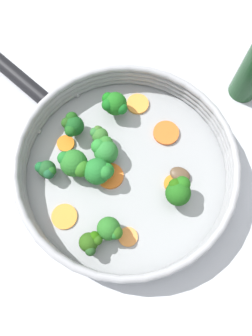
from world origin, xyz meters
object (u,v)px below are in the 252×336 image
(carrot_slice_3, at_px, (110,176))
(broccoli_floret_6, at_px, (92,243))
(broccoli_floret_2, at_px, (74,164))
(broccoli_floret_8, at_px, (179,190))
(broccoli_floret_5, at_px, (110,230))
(broccoli_floret_1, at_px, (99,171))
(carrot_slice_6, at_px, (166,133))
(skillet, at_px, (126,172))
(broccoli_floret_4, at_px, (115,104))
(broccoli_floret_7, at_px, (47,170))
(carrot_slice_0, at_px, (128,237))
(carrot_slice_2, at_px, (64,217))
(carrot_slice_5, at_px, (67,142))
(carrot_slice_4, at_px, (138,104))
(mushroom_piece_0, at_px, (180,175))
(broccoli_floret_0, at_px, (105,150))
(broccoli_floret_3, at_px, (99,135))
(carrot_slice_1, at_px, (173,184))

(carrot_slice_3, distance_m, broccoli_floret_6, 0.12)
(broccoli_floret_2, height_order, broccoli_floret_8, broccoli_floret_8)
(broccoli_floret_5, bearing_deg, broccoli_floret_1, -143.44)
(carrot_slice_6, relative_size, broccoli_floret_2, 0.79)
(skillet, bearing_deg, broccoli_floret_5, 11.73)
(broccoli_floret_4, distance_m, broccoli_floret_7, 0.16)
(carrot_slice_0, xyz_separation_m, carrot_slice_2, (0.01, -0.11, 0.00))
(broccoli_floret_8, bearing_deg, broccoli_floret_2, -80.21)
(carrot_slice_5, bearing_deg, carrot_slice_6, 120.40)
(carrot_slice_4, height_order, carrot_slice_5, same)
(carrot_slice_0, xyz_separation_m, broccoli_floret_6, (0.03, -0.04, 0.02))
(broccoli_floret_1, distance_m, broccoli_floret_4, 0.13)
(broccoli_floret_1, relative_size, mushroom_piece_0, 1.42)
(broccoli_floret_4, relative_size, broccoli_floret_6, 1.26)
(broccoli_floret_1, relative_size, broccoli_floret_7, 1.32)
(carrot_slice_0, xyz_separation_m, broccoli_floret_7, (-0.04, -0.17, 0.02))
(broccoli_floret_0, height_order, broccoli_floret_6, broccoli_floret_0)
(broccoli_floret_3, bearing_deg, broccoli_floret_1, 26.68)
(broccoli_floret_7, bearing_deg, carrot_slice_6, 135.34)
(carrot_slice_2, bearing_deg, broccoli_floret_0, 173.54)
(carrot_slice_0, bearing_deg, broccoli_floret_5, -81.81)
(carrot_slice_5, relative_size, broccoli_floret_7, 0.81)
(carrot_slice_2, xyz_separation_m, broccoli_floret_8, (-0.11, 0.15, 0.03))
(carrot_slice_1, xyz_separation_m, carrot_slice_2, (0.13, -0.14, -0.00))
(broccoli_floret_3, height_order, broccoli_floret_8, broccoli_floret_8)
(mushroom_piece_0, bearing_deg, broccoli_floret_8, 12.39)
(carrot_slice_5, xyz_separation_m, broccoli_floret_7, (0.06, 0.00, 0.02))
(broccoli_floret_8, bearing_deg, broccoli_floret_5, -35.57)
(carrot_slice_1, bearing_deg, mushroom_piece_0, 166.95)
(broccoli_floret_4, bearing_deg, carrot_slice_0, 30.87)
(carrot_slice_1, xyz_separation_m, broccoli_floret_1, (0.04, -0.12, 0.03))
(broccoli_floret_2, height_order, mushroom_piece_0, broccoli_floret_2)
(carrot_slice_0, height_order, broccoli_floret_0, broccoli_floret_0)
(carrot_slice_6, height_order, broccoli_floret_0, broccoli_floret_0)
(broccoli_floret_1, bearing_deg, carrot_slice_2, -14.85)
(carrot_slice_2, xyz_separation_m, carrot_slice_3, (-0.09, 0.04, 0.00))
(carrot_slice_1, xyz_separation_m, broccoli_floret_4, (-0.08, -0.15, 0.03))
(carrot_slice_5, bearing_deg, skillet, 87.97)
(carrot_slice_6, bearing_deg, broccoli_floret_4, -90.27)
(broccoli_floret_7, relative_size, broccoli_floret_8, 0.74)
(carrot_slice_1, height_order, carrot_slice_6, same)
(broccoli_floret_6, xyz_separation_m, broccoli_floret_7, (-0.07, -0.12, -0.00))
(broccoli_floret_5, bearing_deg, carrot_slice_3, -153.51)
(broccoli_floret_2, xyz_separation_m, broccoli_floret_3, (-0.06, 0.01, -0.00))
(broccoli_floret_5, bearing_deg, broccoli_floret_3, -147.49)
(carrot_slice_0, relative_size, broccoli_floret_4, 0.63)
(carrot_slice_4, height_order, broccoli_floret_4, broccoli_floret_4)
(carrot_slice_6, xyz_separation_m, broccoli_floret_3, (0.06, -0.10, 0.02))
(broccoli_floret_7, height_order, mushroom_piece_0, broccoli_floret_7)
(broccoli_floret_0, bearing_deg, broccoli_floret_8, 84.39)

